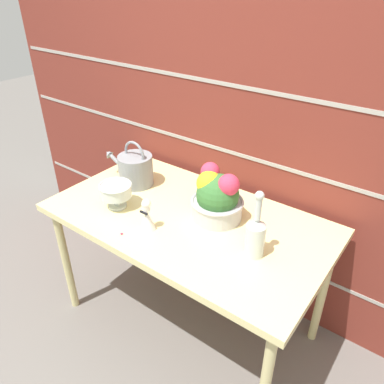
% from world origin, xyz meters
% --- Properties ---
extents(ground_plane, '(12.00, 12.00, 0.00)m').
position_xyz_m(ground_plane, '(0.00, 0.00, 0.00)').
color(ground_plane, slate).
extents(brick_wall, '(3.60, 0.08, 2.20)m').
position_xyz_m(brick_wall, '(0.00, 0.46, 1.10)').
color(brick_wall, maroon).
rests_on(brick_wall, ground_plane).
extents(patio_table, '(1.38, 0.76, 0.74)m').
position_xyz_m(patio_table, '(0.00, 0.00, 0.68)').
color(patio_table, beige).
rests_on(patio_table, ground_plane).
extents(watering_can, '(0.33, 0.19, 0.26)m').
position_xyz_m(watering_can, '(-0.43, 0.09, 0.83)').
color(watering_can, gray).
rests_on(watering_can, patio_table).
extents(crystal_pedestal_bowl, '(0.16, 0.16, 0.13)m').
position_xyz_m(crystal_pedestal_bowl, '(-0.34, -0.14, 0.83)').
color(crystal_pedestal_bowl, silver).
rests_on(crystal_pedestal_bowl, patio_table).
extents(flower_planter, '(0.25, 0.25, 0.26)m').
position_xyz_m(flower_planter, '(0.12, 0.08, 0.86)').
color(flower_planter, '#BCBCC1').
rests_on(flower_planter, patio_table).
extents(glass_decanter, '(0.08, 0.08, 0.31)m').
position_xyz_m(glass_decanter, '(0.39, -0.05, 0.84)').
color(glass_decanter, silver).
rests_on(glass_decanter, patio_table).
extents(figurine_vase, '(0.08, 0.08, 0.16)m').
position_xyz_m(figurine_vase, '(-0.08, -0.19, 0.80)').
color(figurine_vase, white).
rests_on(figurine_vase, patio_table).
extents(fallen_petal, '(0.01, 0.01, 0.01)m').
position_xyz_m(fallen_petal, '(-0.15, -0.29, 0.74)').
color(fallen_petal, '#E03856').
rests_on(fallen_petal, patio_table).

